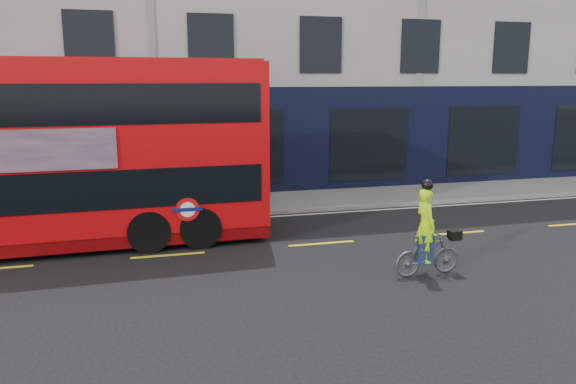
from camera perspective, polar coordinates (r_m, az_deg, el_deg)
name	(u,v)px	position (r m, az deg, el deg)	size (l,w,h in m)	color
ground	(171,276)	(12.90, -11.78, -8.32)	(120.00, 120.00, 0.00)	black
pavement	(161,208)	(19.13, -12.82, -1.64)	(60.00, 3.00, 0.12)	slate
kerb	(162,219)	(17.67, -12.65, -2.70)	(60.00, 0.12, 0.13)	gray
building_terrace	(147,0)	(25.29, -14.15, 18.40)	(50.00, 10.07, 15.00)	#BAB6AF
road_edge_line	(163,223)	(17.40, -12.60, -3.14)	(58.00, 0.10, 0.01)	silver
lane_dashes	(168,255)	(14.32, -12.10, -6.30)	(58.00, 0.12, 0.01)	yellow
bus	(30,153)	(15.54, -24.72, 3.58)	(11.99, 3.06, 4.80)	red
cyclist	(427,243)	(12.80, 13.94, -5.09)	(1.60, 0.62, 2.19)	#4E5254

